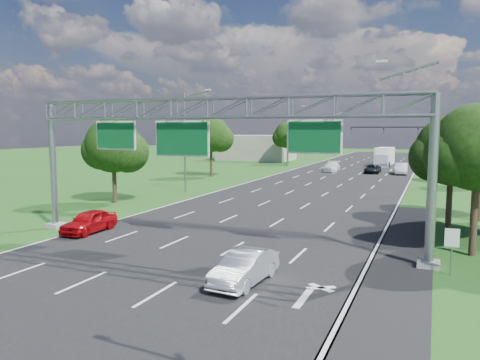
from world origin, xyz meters
The scene contains 21 objects.
ground centered at (0.00, 30.00, 0.00)m, with size 220.00×220.00×0.00m, color #215519.
road centered at (0.00, 30.00, 0.00)m, with size 18.00×180.00×0.02m, color black.
road_flare centered at (10.20, 14.00, 0.00)m, with size 3.00×30.00×0.02m, color black.
sign_gantry centered at (0.33, 12.00, 6.89)m, with size 23.50×1.00×9.56m.
regulatory_sign centered at (12.40, 10.98, 1.51)m, with size 0.60×0.08×2.10m.
traffic_signal centered at (7.48, 65.00, 5.17)m, with size 12.21×0.24×7.00m.
streetlight_l_near centered at (-11.30, 30.00, 5.58)m, with size 2.97×0.22×10.16m.
streetlight_l_far centered at (-11.30, 65.00, 5.58)m, with size 2.97×0.22×10.16m.
streetlight_r_mid centered at (11.30, 40.00, 5.58)m, with size 2.97×0.22×10.16m.
tree_verge_la centered at (-13.92, 22.04, 4.76)m, with size 5.76×4.80×7.40m.
tree_verge_lb centered at (-15.92, 45.04, 5.41)m, with size 5.76×4.80×8.06m.
tree_verge_lc centered at (-12.92, 70.04, 4.98)m, with size 5.76×4.80×7.62m.
tree_verge_rd centered at (16.08, 48.04, 5.63)m, with size 5.76×4.80×8.28m.
tree_verge_re centered at (14.08, 78.04, 5.20)m, with size 5.76×4.80×7.84m.
building_left centered at (-22.00, 78.00, 2.50)m, with size 14.00×10.00×5.00m, color gray.
red_coupe centered at (-8.00, 11.71, 0.70)m, with size 1.64×4.09×1.39m, color #AB070D.
silver_sedan centered at (4.47, 6.58, 0.68)m, with size 1.45×4.15×1.37m, color silver.
car_queue_a centered at (-2.65, 58.63, 0.73)m, with size 2.05×5.04×1.46m, color white.
car_queue_b centered at (3.36, 58.00, 0.61)m, with size 2.03×4.41×1.23m, color black.
car_queue_d centered at (7.25, 58.15, 0.77)m, with size 1.64×4.69×1.55m, color silver.
box_truck centered at (3.46, 72.53, 1.49)m, with size 2.90×8.39×3.11m.
Camera 1 is at (11.58, -10.89, 6.42)m, focal length 35.00 mm.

